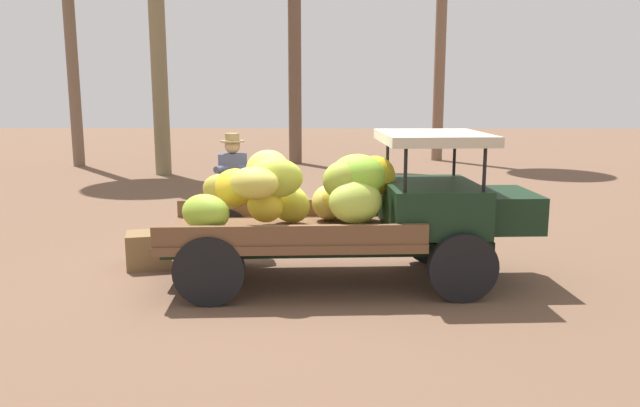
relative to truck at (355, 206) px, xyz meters
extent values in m
plane|color=brown|center=(-0.77, 0.20, -0.95)|extent=(60.00, 60.00, 0.00)
cube|color=black|center=(-0.32, -0.01, -0.50)|extent=(4.02, 0.68, 0.16)
cylinder|color=black|center=(1.07, 0.88, -0.55)|extent=(0.79, 0.19, 0.78)
cylinder|color=black|center=(1.17, -0.72, -0.55)|extent=(0.79, 0.19, 0.78)
cylinder|color=black|center=(-1.72, 0.71, -0.55)|extent=(0.79, 0.19, 0.78)
cylinder|color=black|center=(-1.62, -0.89, -0.55)|extent=(0.79, 0.19, 0.78)
cube|color=brown|center=(-0.77, -0.03, -0.32)|extent=(3.10, 1.90, 0.10)
cube|color=brown|center=(-0.82, 0.77, -0.16)|extent=(3.00, 0.26, 0.22)
cube|color=brown|center=(-0.72, -0.83, -0.16)|extent=(3.00, 0.26, 0.22)
cube|color=black|center=(0.92, 0.07, 0.00)|extent=(1.19, 1.58, 0.55)
cube|color=black|center=(1.82, 0.13, -0.05)|extent=(0.76, 1.10, 0.44)
cylinder|color=black|center=(1.32, 0.74, 0.55)|extent=(0.04, 0.04, 0.55)
cylinder|color=black|center=(1.40, -0.55, 0.55)|extent=(0.04, 0.04, 0.55)
cylinder|color=black|center=(0.44, 0.69, 0.55)|extent=(0.04, 0.04, 0.55)
cylinder|color=black|center=(0.52, -0.60, 0.55)|extent=(0.04, 0.04, 0.55)
cube|color=beige|center=(0.92, 0.07, 0.83)|extent=(1.31, 1.59, 0.12)
ellipsoid|color=#85BE32|center=(0.01, -0.31, 0.42)|extent=(0.83, 0.83, 0.66)
ellipsoid|color=#80BF3B|center=(0.03, 0.38, -0.01)|extent=(0.80, 0.81, 0.45)
ellipsoid|color=yellow|center=(-1.43, -0.12, 0.26)|extent=(0.79, 0.78, 0.56)
ellipsoid|color=#B1C03A|center=(-0.94, -0.30, 0.39)|extent=(0.69, 0.47, 0.48)
ellipsoid|color=gold|center=(-1.15, -0.53, 0.36)|extent=(0.77, 0.74, 0.40)
ellipsoid|color=gold|center=(-0.15, 0.17, 0.08)|extent=(0.71, 0.69, 0.42)
ellipsoid|color=gold|center=(-1.58, 0.04, 0.17)|extent=(0.77, 0.72, 0.55)
ellipsoid|color=#ACC446|center=(-0.02, -0.52, 0.15)|extent=(0.78, 0.78, 0.64)
ellipsoid|color=gold|center=(-1.08, 0.25, 0.42)|extent=(0.84, 0.83, 0.59)
ellipsoid|color=yellow|center=(-1.06, -0.28, 0.06)|extent=(0.66, 0.67, 0.52)
ellipsoid|color=#96AC35|center=(-0.16, -0.37, 0.37)|extent=(0.52, 0.54, 0.52)
ellipsoid|color=tan|center=(-0.31, 0.45, -0.03)|extent=(0.67, 0.68, 0.50)
ellipsoid|color=yellow|center=(-0.03, 0.36, 0.10)|extent=(0.75, 0.70, 0.52)
ellipsoid|color=yellow|center=(0.25, 0.22, 0.34)|extent=(0.75, 0.74, 0.54)
ellipsoid|color=#CECE3E|center=(-0.81, 0.22, 0.00)|extent=(0.79, 0.79, 0.62)
ellipsoid|color=#96C036|center=(-1.70, -0.58, 0.04)|extent=(0.75, 0.69, 0.46)
cylinder|color=#334642|center=(-1.55, 1.38, -0.51)|extent=(0.15, 0.15, 0.88)
cylinder|color=#334642|center=(-1.81, 1.35, -0.51)|extent=(0.15, 0.15, 0.88)
cube|color=#4B516B|center=(-1.68, 1.37, 0.22)|extent=(0.43, 0.29, 0.56)
cylinder|color=#4B516B|center=(-1.57, 1.28, 0.30)|extent=(0.36, 0.35, 0.10)
cylinder|color=#4B516B|center=(-1.77, 1.26, 0.30)|extent=(0.29, 0.39, 0.10)
sphere|color=tan|center=(-1.68, 1.37, 0.61)|extent=(0.22, 0.22, 0.22)
cylinder|color=olive|center=(-1.68, 1.37, 0.67)|extent=(0.34, 0.34, 0.02)
cylinder|color=olive|center=(-1.68, 1.37, 0.73)|extent=(0.20, 0.20, 0.10)
cube|color=brown|center=(-2.71, 0.62, -0.71)|extent=(0.68, 0.61, 0.47)
cylinder|color=brown|center=(-1.40, 12.48, 3.93)|extent=(0.41, 0.41, 9.75)
cylinder|color=brown|center=(3.26, 13.36, 3.54)|extent=(0.35, 0.35, 8.97)
cylinder|color=#7C6D4E|center=(-4.91, 9.71, 2.98)|extent=(0.43, 0.43, 7.85)
camera|label=1|loc=(-0.31, -7.41, 1.40)|focal=35.04mm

